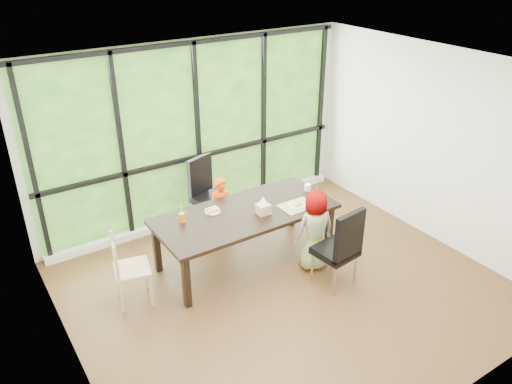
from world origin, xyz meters
TOP-DOWN VIEW (x-y plane):
  - ground at (0.00, 0.00)m, footprint 5.00×5.00m
  - back_wall at (0.00, 2.25)m, footprint 5.00×0.00m
  - foliage_backdrop at (0.00, 2.23)m, footprint 4.80×0.02m
  - window_mullions at (0.00, 2.19)m, footprint 4.80×0.06m
  - window_sill at (0.00, 2.15)m, footprint 4.80×0.12m
  - dining_table at (-0.09, 0.76)m, footprint 2.42×1.20m
  - chair_window_leather at (-0.04, 1.82)m, footprint 0.59×0.59m
  - chair_interior_leather at (0.58, -0.25)m, footprint 0.51×0.51m
  - chair_end_beech at (-1.65, 0.78)m, footprint 0.48×0.50m
  - child_toddler at (-0.09, 1.40)m, footprint 0.40×0.33m
  - child_older at (0.60, 0.17)m, footprint 0.59×0.44m
  - placemat at (0.56, 0.52)m, footprint 0.45×0.33m
  - plate_far at (-0.44, 0.99)m, footprint 0.20×0.20m
  - plate_near at (0.56, 0.53)m, footprint 0.22×0.22m
  - orange_cup at (-0.89, 0.97)m, footprint 0.08×0.08m
  - green_cup at (0.84, 0.49)m, footprint 0.07×0.07m
  - white_mug at (0.96, 0.81)m, footprint 0.09×0.09m
  - tissue_box at (0.07, 0.60)m, footprint 0.16×0.16m
  - crepe_rolls_far at (-0.44, 0.99)m, footprint 0.20×0.12m
  - crepe_rolls_near at (0.56, 0.53)m, footprint 0.15×0.12m
  - straw_white at (-0.89, 0.97)m, footprint 0.01×0.04m
  - straw_pink at (0.84, 0.49)m, footprint 0.01×0.04m
  - tissue at (0.07, 0.60)m, footprint 0.12×0.12m

SIDE VIEW (x-z plane):
  - ground at x=0.00m, z-range 0.00..0.00m
  - window_sill at x=0.00m, z-range 0.00..0.10m
  - dining_table at x=-0.09m, z-range 0.00..0.75m
  - chair_end_beech at x=-1.65m, z-range 0.00..0.90m
  - child_toddler at x=-0.09m, z-range 0.00..0.96m
  - chair_window_leather at x=-0.04m, z-range 0.00..1.08m
  - chair_interior_leather at x=0.58m, z-range 0.00..1.08m
  - child_older at x=0.60m, z-range 0.00..1.10m
  - placemat at x=0.56m, z-range 0.75..0.76m
  - plate_far at x=-0.44m, z-range 0.75..0.76m
  - plate_near at x=0.56m, z-range 0.75..0.76m
  - crepe_rolls_far at x=-0.44m, z-range 0.76..0.80m
  - crepe_rolls_near at x=0.56m, z-range 0.76..0.80m
  - white_mug at x=0.96m, z-range 0.75..0.84m
  - green_cup at x=0.84m, z-range 0.75..0.85m
  - orange_cup at x=-0.89m, z-range 0.75..0.87m
  - tissue_box at x=0.07m, z-range 0.75..0.88m
  - straw_pink at x=0.84m, z-range 0.79..0.99m
  - straw_white at x=-0.89m, z-range 0.81..1.01m
  - tissue at x=0.07m, z-range 0.88..0.99m
  - back_wall at x=0.00m, z-range -1.15..3.85m
  - foliage_backdrop at x=0.00m, z-range 0.03..2.67m
  - window_mullions at x=0.00m, z-range 0.03..2.67m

